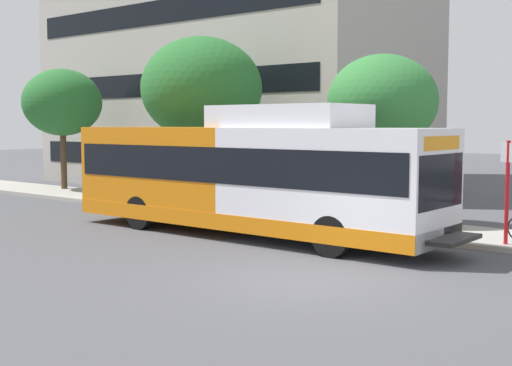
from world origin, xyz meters
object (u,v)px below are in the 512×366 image
transit_bus (248,176)px  street_tree_near_stop (382,102)px  bus_stop_sign_pole (507,184)px  street_tree_mid_block (202,89)px  street_tree_far_block (62,103)px

transit_bus → street_tree_near_stop: street_tree_near_stop is taller
bus_stop_sign_pole → street_tree_mid_block: street_tree_mid_block is taller
street_tree_far_block → transit_bus: bearing=-106.1°
street_tree_near_stop → street_tree_far_block: street_tree_far_block is taller
bus_stop_sign_pole → street_tree_near_stop: (1.72, 4.46, 2.18)m
bus_stop_sign_pole → street_tree_mid_block: 12.49m
bus_stop_sign_pole → street_tree_near_stop: 5.26m
street_tree_mid_block → transit_bus: bearing=-125.8°
street_tree_near_stop → street_tree_mid_block: (-0.07, 7.59, 0.63)m
street_tree_mid_block → street_tree_far_block: 9.01m
street_tree_near_stop → transit_bus: bearing=155.2°
street_tree_near_stop → street_tree_mid_block: bearing=90.5°
bus_stop_sign_pole → street_tree_far_block: size_ratio=0.47×
transit_bus → street_tree_far_block: bearing=73.9°
street_tree_mid_block → street_tree_far_block: street_tree_mid_block is taller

